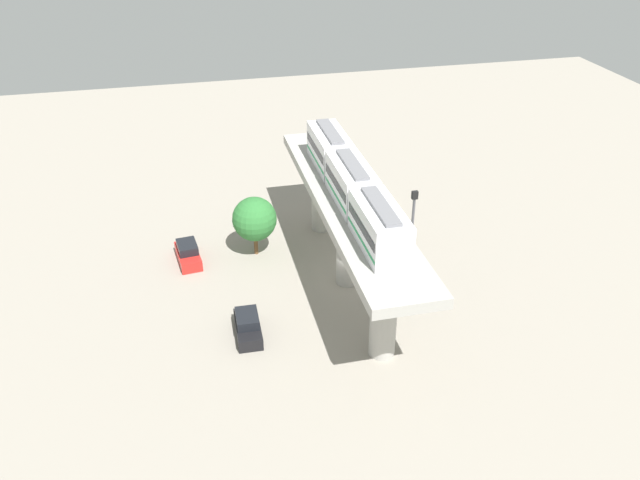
{
  "coord_description": "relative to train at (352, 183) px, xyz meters",
  "views": [
    {
      "loc": [
        -12.56,
        -43.39,
        30.81
      ],
      "look_at": [
        -2.5,
        -0.57,
        4.75
      ],
      "focal_mm": 36.16,
      "sensor_mm": 36.0,
      "label": 1
    }
  ],
  "objects": [
    {
      "name": "train",
      "position": [
        0.0,
        0.0,
        0.0
      ],
      "size": [
        2.64,
        20.5,
        3.24
      ],
      "color": "white",
      "rests_on": "viaduct"
    },
    {
      "name": "parked_car_black",
      "position": [
        -9.1,
        -4.49,
        -8.71
      ],
      "size": [
        1.91,
        4.25,
        1.76
      ],
      "rotation": [
        0.0,
        0.0,
        -0.03
      ],
      "color": "black",
      "rests_on": "ground"
    },
    {
      "name": "signal_post",
      "position": [
        3.4,
        -4.42,
        -3.67
      ],
      "size": [
        0.44,
        0.28,
        10.52
      ],
      "color": "#4C4C51",
      "rests_on": "ground"
    },
    {
      "name": "ground_plane",
      "position": [
        0.0,
        0.57,
        -9.45
      ],
      "size": [
        120.0,
        120.0,
        0.0
      ],
      "primitive_type": "plane",
      "color": "gray"
    },
    {
      "name": "tree_near_viaduct",
      "position": [
        -6.82,
        6.82,
        -5.91
      ],
      "size": [
        3.94,
        3.94,
        5.53
      ],
      "color": "brown",
      "rests_on": "ground"
    },
    {
      "name": "viaduct",
      "position": [
        0.0,
        0.57,
        -3.48
      ],
      "size": [
        5.2,
        28.85,
        7.92
      ],
      "color": "#A8A59E",
      "rests_on": "ground"
    },
    {
      "name": "parked_car_red",
      "position": [
        -12.88,
        6.94,
        -8.71
      ],
      "size": [
        2.27,
        4.38,
        1.76
      ],
      "rotation": [
        0.0,
        0.0,
        0.11
      ],
      "color": "red",
      "rests_on": "ground"
    }
  ]
}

